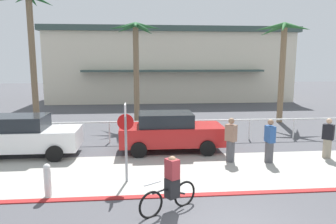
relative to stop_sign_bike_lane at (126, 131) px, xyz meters
name	(u,v)px	position (x,y,z in m)	size (l,w,h in m)	color
ground_plane	(177,134)	(2.42, 6.58, -1.68)	(80.00, 80.00, 0.00)	#4C4C51
sidewalk_strip	(196,171)	(2.42, 0.78, -1.67)	(44.00, 4.00, 0.02)	#ADAAA0
curb_paint	(208,194)	(2.42, -1.22, -1.66)	(44.00, 0.24, 0.03)	maroon
building_backdrop	(169,64)	(3.46, 22.57, 1.82)	(23.44, 9.41, 6.94)	beige
rail_fence	(181,124)	(2.42, 5.08, -0.84)	(25.28, 0.08, 1.04)	white
stop_sign_bike_lane	(126,131)	(0.00, 0.00, 0.00)	(0.52, 0.56, 2.56)	gray
bollard_2	(48,180)	(-2.21, -0.96, -1.16)	(0.20, 0.20, 1.00)	white
palm_tree_1	(30,25)	(-5.82, 9.59, 4.23)	(3.65, 2.94, 7.76)	#756047
palm_tree_2	(136,45)	(0.23, 10.59, 3.19)	(3.26, 3.68, 6.27)	#756047
palm_tree_3	(283,48)	(9.33, 9.39, 2.98)	(3.46, 3.33, 6.22)	#846B4C
car_white_1	(23,135)	(-4.33, 3.21, -0.81)	(4.40, 2.02, 1.69)	white
car_red_2	(170,131)	(1.73, 3.44, -0.81)	(4.40, 2.02, 1.69)	red
cyclist_black_0	(171,185)	(1.23, -2.08, -0.98)	(1.58, 1.01, 1.50)	black
pedestrian_0	(270,143)	(5.38, 1.49, -0.89)	(0.37, 0.44, 1.70)	#4C4C51
pedestrian_1	(231,142)	(3.92, 1.71, -0.87)	(0.45, 0.48, 1.74)	#4C4C51
pedestrian_2	(328,140)	(7.93, 1.83, -0.93)	(0.47, 0.47, 1.63)	gray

